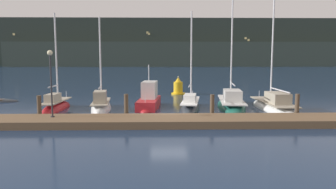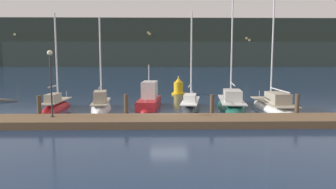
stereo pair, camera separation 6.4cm
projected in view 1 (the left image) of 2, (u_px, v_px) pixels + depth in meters
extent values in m
plane|color=#192D4C|center=(169.00, 118.00, 22.20)|extent=(400.00, 400.00, 0.00)
cube|color=brown|center=(170.00, 121.00, 19.93)|extent=(25.22, 2.80, 0.45)
cylinder|color=#4C3D2D|center=(39.00, 108.00, 21.31)|extent=(0.28, 0.28, 1.61)
cylinder|color=#4C3D2D|center=(126.00, 107.00, 21.43)|extent=(0.28, 0.28, 1.68)
cylinder|color=#4C3D2D|center=(212.00, 107.00, 21.57)|extent=(0.28, 0.28, 1.64)
cylinder|color=#4C3D2D|center=(297.00, 106.00, 21.70)|extent=(0.28, 0.28, 1.66)
ellipsoid|color=red|center=(56.00, 110.00, 25.35)|extent=(1.51, 5.24, 1.22)
cube|color=#A39984|center=(56.00, 101.00, 25.27)|extent=(1.27, 4.40, 0.08)
cube|color=#A39984|center=(53.00, 98.00, 24.61)|extent=(0.84, 1.69, 0.60)
cylinder|color=silver|center=(56.00, 57.00, 25.28)|extent=(0.12, 0.12, 6.73)
cylinder|color=silver|center=(53.00, 86.00, 24.63)|extent=(0.18, 1.84, 0.09)
cylinder|color=silver|center=(66.00, 94.00, 27.61)|extent=(0.04, 0.04, 0.50)
ellipsoid|color=white|center=(101.00, 110.00, 25.44)|extent=(2.04, 5.46, 1.63)
cube|color=#A39984|center=(101.00, 102.00, 25.37)|extent=(1.71, 4.58, 0.08)
cube|color=#A39984|center=(100.00, 97.00, 24.68)|extent=(1.07, 1.79, 0.86)
cylinder|color=silver|center=(100.00, 59.00, 25.40)|extent=(0.12, 0.12, 6.51)
cylinder|color=silver|center=(100.00, 87.00, 24.59)|extent=(0.31, 2.14, 0.09)
cylinder|color=silver|center=(103.00, 95.00, 27.75)|extent=(0.04, 0.04, 0.50)
ellipsoid|color=red|center=(149.00, 108.00, 26.32)|extent=(2.08, 5.26, 1.09)
cube|color=red|center=(149.00, 103.00, 26.28)|extent=(1.91, 4.74, 0.73)
cube|color=silver|center=(150.00, 90.00, 26.66)|extent=(1.31, 2.35, 1.35)
cube|color=black|center=(151.00, 86.00, 27.66)|extent=(1.00, 0.35, 0.60)
cylinder|color=silver|center=(149.00, 73.00, 26.09)|extent=(0.07, 0.07, 1.37)
cylinder|color=silver|center=(145.00, 99.00, 24.06)|extent=(0.04, 0.04, 0.60)
ellipsoid|color=#2D3338|center=(190.00, 109.00, 25.65)|extent=(2.35, 6.13, 1.25)
cube|color=silver|center=(191.00, 101.00, 25.57)|extent=(1.97, 5.15, 0.08)
cube|color=silver|center=(190.00, 98.00, 24.83)|extent=(1.15, 2.02, 0.55)
cylinder|color=silver|center=(191.00, 56.00, 25.63)|extent=(0.12, 0.12, 6.91)
cylinder|color=silver|center=(190.00, 85.00, 24.65)|extent=(0.48, 2.50, 0.09)
cylinder|color=silver|center=(193.00, 93.00, 28.25)|extent=(0.04, 0.04, 0.50)
ellipsoid|color=#195647|center=(231.00, 107.00, 26.78)|extent=(3.01, 7.61, 1.26)
cube|color=silver|center=(231.00, 100.00, 26.72)|extent=(2.53, 6.39, 0.08)
cube|color=silver|center=(232.00, 95.00, 25.78)|extent=(1.56, 2.51, 0.87)
cylinder|color=silver|center=(232.00, 42.00, 26.74)|extent=(0.12, 0.12, 9.32)
cylinder|color=silver|center=(233.00, 84.00, 25.60)|extent=(0.46, 3.10, 0.09)
cylinder|color=silver|center=(228.00, 92.00, 30.05)|extent=(0.04, 0.04, 0.50)
ellipsoid|color=white|center=(273.00, 109.00, 25.62)|extent=(2.24, 7.55, 1.40)
cube|color=#A39984|center=(273.00, 102.00, 25.55)|extent=(1.88, 6.34, 0.08)
cube|color=#A39984|center=(278.00, 98.00, 24.60)|extent=(1.31, 2.43, 0.79)
cylinder|color=silver|center=(272.00, 47.00, 25.63)|extent=(0.12, 0.12, 8.59)
cylinder|color=silver|center=(280.00, 90.00, 24.17)|extent=(0.16, 3.72, 0.09)
cylinder|color=silver|center=(259.00, 94.00, 28.95)|extent=(0.04, 0.04, 0.50)
cylinder|color=gold|center=(178.00, 94.00, 35.44)|extent=(1.49, 1.49, 0.16)
cylinder|color=gold|center=(178.00, 87.00, 35.36)|extent=(0.99, 0.99, 1.18)
cone|color=gold|center=(178.00, 80.00, 35.26)|extent=(0.70, 0.70, 0.50)
sphere|color=#F9EAB7|center=(178.00, 77.00, 35.23)|extent=(0.16, 0.16, 0.16)
cylinder|color=#2D2D33|center=(53.00, 117.00, 19.99)|extent=(0.24, 0.24, 0.06)
cylinder|color=#2D2D33|center=(51.00, 86.00, 19.76)|extent=(0.10, 0.10, 3.70)
sphere|color=#F9EAB7|center=(50.00, 53.00, 19.53)|extent=(0.32, 0.32, 0.32)
cube|color=#28332D|center=(162.00, 43.00, 132.91)|extent=(240.00, 16.00, 18.38)
cube|color=#333F39|center=(200.00, 54.00, 123.88)|extent=(144.00, 10.00, 9.07)
cube|color=#F4DB8C|center=(12.00, 54.00, 124.15)|extent=(0.80, 0.10, 0.80)
cube|color=#F4DB8C|center=(231.00, 57.00, 126.23)|extent=(0.80, 0.10, 0.80)
cube|color=#F4DB8C|center=(147.00, 33.00, 124.37)|extent=(0.80, 0.10, 0.80)
cube|color=#F4DB8C|center=(63.00, 50.00, 124.40)|extent=(0.80, 0.10, 0.80)
cube|color=#F4DB8C|center=(50.00, 58.00, 124.66)|extent=(0.80, 0.10, 0.80)
cube|color=#F4DB8C|center=(299.00, 50.00, 126.49)|extent=(0.80, 0.10, 0.80)
cube|color=#F4DB8C|center=(149.00, 34.00, 124.44)|extent=(0.80, 0.10, 0.80)
cube|color=#F4DB8C|center=(158.00, 62.00, 125.82)|extent=(0.80, 0.10, 0.80)
cube|color=#F4DB8C|center=(248.00, 40.00, 125.59)|extent=(0.80, 0.10, 0.80)
cube|color=#F4DB8C|center=(277.00, 43.00, 126.01)|extent=(0.80, 0.10, 0.80)
cube|color=#F4DB8C|center=(44.00, 49.00, 124.22)|extent=(0.80, 0.10, 0.80)
cube|color=#F4DB8C|center=(14.00, 34.00, 123.29)|extent=(0.80, 0.10, 0.80)
cube|color=#F4DB8C|center=(246.00, 38.00, 125.49)|extent=(0.80, 0.10, 0.80)
cube|color=#F4DB8C|center=(208.00, 47.00, 125.57)|extent=(0.80, 0.10, 0.80)
ellipsoid|color=#2D3338|center=(0.00, 102.00, 29.60)|extent=(3.33, 1.71, 0.56)
cube|color=brown|center=(0.00, 100.00, 29.58)|extent=(0.79, 0.99, 0.06)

